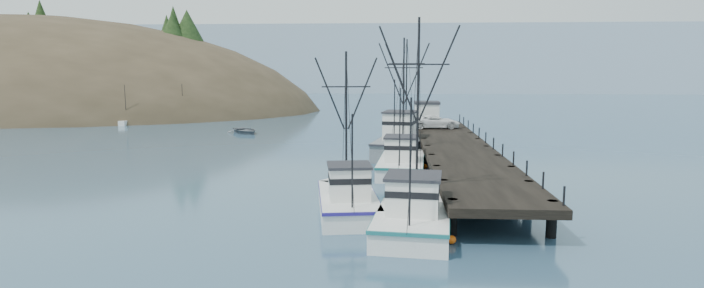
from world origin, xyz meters
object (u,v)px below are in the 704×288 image
at_px(pier_shed, 427,113).
at_px(motorboat, 245,133).
at_px(trawler_far, 402,162).
at_px(work_vessel, 403,142).
at_px(pickup_truck, 436,122).
at_px(trawler_mid, 347,200).
at_px(trawler_near, 415,212).
at_px(pier, 457,149).

relative_size(pier_shed, motorboat, 0.61).
bearing_deg(trawler_far, pier_shed, 80.44).
xyz_separation_m(trawler_far, work_vessel, (0.34, 9.64, 0.41)).
relative_size(trawler_far, work_vessel, 0.82).
relative_size(trawler_far, pier_shed, 3.68).
bearing_deg(trawler_far, pickup_truck, 75.51).
height_order(trawler_mid, pier_shed, trawler_mid).
bearing_deg(trawler_mid, trawler_near, -33.21).
distance_m(trawler_near, motorboat, 47.27).
height_order(trawler_near, trawler_mid, trawler_near).
height_order(pickup_truck, motorboat, pickup_truck).
distance_m(trawler_mid, motorboat, 43.18).
height_order(trawler_far, work_vessel, work_vessel).
xyz_separation_m(work_vessel, motorboat, (-21.00, 16.44, -1.23)).
distance_m(trawler_mid, trawler_far, 14.09).
bearing_deg(trawler_far, motorboat, 128.38).
xyz_separation_m(pier, trawler_mid, (-8.55, -15.73, -0.87)).
xyz_separation_m(trawler_mid, work_vessel, (4.00, 23.25, 0.41)).
bearing_deg(trawler_near, pier, 76.20).
bearing_deg(pier_shed, motorboat, 166.08).
xyz_separation_m(trawler_far, motorboat, (-20.66, 26.08, -0.82)).
bearing_deg(work_vessel, trawler_near, -89.93).
bearing_deg(work_vessel, pier, -58.85).
distance_m(trawler_far, pickup_truck, 16.60).
bearing_deg(motorboat, work_vessel, -75.53).
relative_size(trawler_far, motorboat, 2.23).
xyz_separation_m(trawler_near, trawler_mid, (-4.03, 2.64, -0.00)).
bearing_deg(trawler_near, trawler_mid, 146.79).
bearing_deg(motorboat, trawler_near, -101.05).
relative_size(trawler_mid, trawler_far, 0.87).
relative_size(pier, pickup_truck, 8.03).
distance_m(trawler_near, pier_shed, 36.59).
distance_m(trawler_near, pickup_truck, 32.49).
bearing_deg(pickup_truck, pier_shed, 4.21).
bearing_deg(pickup_truck, trawler_near, 167.54).
bearing_deg(motorboat, pier, -80.64).
bearing_deg(work_vessel, trawler_mid, -99.77).
relative_size(trawler_far, pickup_truck, 2.15).
height_order(trawler_mid, motorboat, trawler_mid).
height_order(trawler_near, work_vessel, work_vessel).
distance_m(pier, motorboat, 35.06).
xyz_separation_m(pier, pickup_truck, (-0.76, 13.85, 1.07)).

